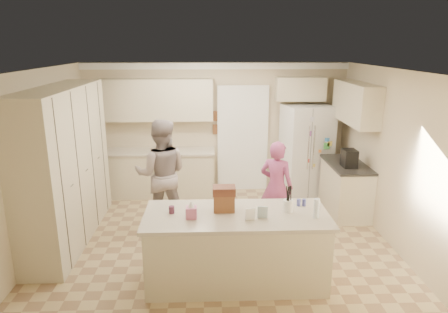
{
  "coord_description": "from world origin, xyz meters",
  "views": [
    {
      "loc": [
        -0.12,
        -5.63,
        2.94
      ],
      "look_at": [
        0.1,
        0.35,
        1.25
      ],
      "focal_mm": 32.0,
      "sensor_mm": 36.0,
      "label": 1
    }
  ],
  "objects_px": {
    "refrigerator": "(306,150)",
    "island_base": "(236,249)",
    "dollhouse_body": "(224,202)",
    "tissue_box": "(191,212)",
    "teen_boy": "(162,174)",
    "utensil_crock": "(288,206)",
    "coffee_maker": "(349,158)",
    "teen_girl": "(276,187)"
  },
  "relations": [
    {
      "from": "island_base",
      "to": "utensil_crock",
      "type": "xyz_separation_m",
      "value": [
        0.65,
        0.05,
        0.56
      ]
    },
    {
      "from": "refrigerator",
      "to": "island_base",
      "type": "relative_size",
      "value": 0.82
    },
    {
      "from": "island_base",
      "to": "teen_girl",
      "type": "distance_m",
      "value": 1.63
    },
    {
      "from": "coffee_maker",
      "to": "tissue_box",
      "type": "relative_size",
      "value": 2.14
    },
    {
      "from": "dollhouse_body",
      "to": "teen_boy",
      "type": "bearing_deg",
      "value": 121.47
    },
    {
      "from": "utensil_crock",
      "to": "tissue_box",
      "type": "height_order",
      "value": "utensil_crock"
    },
    {
      "from": "refrigerator",
      "to": "island_base",
      "type": "height_order",
      "value": "refrigerator"
    },
    {
      "from": "utensil_crock",
      "to": "teen_girl",
      "type": "distance_m",
      "value": 1.4
    },
    {
      "from": "teen_boy",
      "to": "tissue_box",
      "type": "bearing_deg",
      "value": 106.74
    },
    {
      "from": "teen_boy",
      "to": "island_base",
      "type": "bearing_deg",
      "value": 122.81
    },
    {
      "from": "tissue_box",
      "to": "teen_boy",
      "type": "bearing_deg",
      "value": 107.56
    },
    {
      "from": "island_base",
      "to": "utensil_crock",
      "type": "height_order",
      "value": "utensil_crock"
    },
    {
      "from": "island_base",
      "to": "teen_boy",
      "type": "relative_size",
      "value": 1.22
    },
    {
      "from": "utensil_crock",
      "to": "dollhouse_body",
      "type": "xyz_separation_m",
      "value": [
        -0.8,
        0.05,
        0.04
      ]
    },
    {
      "from": "teen_boy",
      "to": "teen_girl",
      "type": "bearing_deg",
      "value": 171.73
    },
    {
      "from": "tissue_box",
      "to": "coffee_maker",
      "type": "bearing_deg",
      "value": 37.57
    },
    {
      "from": "dollhouse_body",
      "to": "teen_girl",
      "type": "bearing_deg",
      "value": 56.28
    },
    {
      "from": "utensil_crock",
      "to": "dollhouse_body",
      "type": "relative_size",
      "value": 0.58
    },
    {
      "from": "island_base",
      "to": "dollhouse_body",
      "type": "bearing_deg",
      "value": 146.31
    },
    {
      "from": "tissue_box",
      "to": "teen_boy",
      "type": "relative_size",
      "value": 0.08
    },
    {
      "from": "coffee_maker",
      "to": "tissue_box",
      "type": "xyz_separation_m",
      "value": [
        -2.6,
        -2.0,
        -0.07
      ]
    },
    {
      "from": "tissue_box",
      "to": "dollhouse_body",
      "type": "distance_m",
      "value": 0.45
    },
    {
      "from": "tissue_box",
      "to": "refrigerator",
      "type": "bearing_deg",
      "value": 56.01
    },
    {
      "from": "refrigerator",
      "to": "tissue_box",
      "type": "distance_m",
      "value": 3.84
    },
    {
      "from": "island_base",
      "to": "teen_girl",
      "type": "bearing_deg",
      "value": 62.73
    },
    {
      "from": "island_base",
      "to": "teen_boy",
      "type": "height_order",
      "value": "teen_boy"
    },
    {
      "from": "refrigerator",
      "to": "teen_girl",
      "type": "bearing_deg",
      "value": -129.89
    },
    {
      "from": "island_base",
      "to": "teen_girl",
      "type": "relative_size",
      "value": 1.47
    },
    {
      "from": "refrigerator",
      "to": "tissue_box",
      "type": "xyz_separation_m",
      "value": [
        -2.15,
        -3.19,
        0.1
      ]
    },
    {
      "from": "refrigerator",
      "to": "teen_boy",
      "type": "bearing_deg",
      "value": -164.76
    },
    {
      "from": "refrigerator",
      "to": "teen_boy",
      "type": "xyz_separation_m",
      "value": [
        -2.71,
        -1.42,
        0.0
      ]
    },
    {
      "from": "coffee_maker",
      "to": "tissue_box",
      "type": "distance_m",
      "value": 3.28
    },
    {
      "from": "refrigerator",
      "to": "coffee_maker",
      "type": "height_order",
      "value": "refrigerator"
    },
    {
      "from": "island_base",
      "to": "refrigerator",
      "type": "bearing_deg",
      "value": 62.62
    },
    {
      "from": "dollhouse_body",
      "to": "refrigerator",
      "type": "bearing_deg",
      "value": 59.65
    },
    {
      "from": "refrigerator",
      "to": "teen_boy",
      "type": "relative_size",
      "value": 1.0
    },
    {
      "from": "coffee_maker",
      "to": "dollhouse_body",
      "type": "bearing_deg",
      "value": -140.71
    },
    {
      "from": "utensil_crock",
      "to": "teen_girl",
      "type": "height_order",
      "value": "teen_girl"
    },
    {
      "from": "tissue_box",
      "to": "teen_girl",
      "type": "relative_size",
      "value": 0.09
    },
    {
      "from": "teen_girl",
      "to": "island_base",
      "type": "bearing_deg",
      "value": 92.07
    },
    {
      "from": "island_base",
      "to": "dollhouse_body",
      "type": "xyz_separation_m",
      "value": [
        -0.15,
        0.1,
        0.6
      ]
    },
    {
      "from": "dollhouse_body",
      "to": "utensil_crock",
      "type": "bearing_deg",
      "value": -3.58
    }
  ]
}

